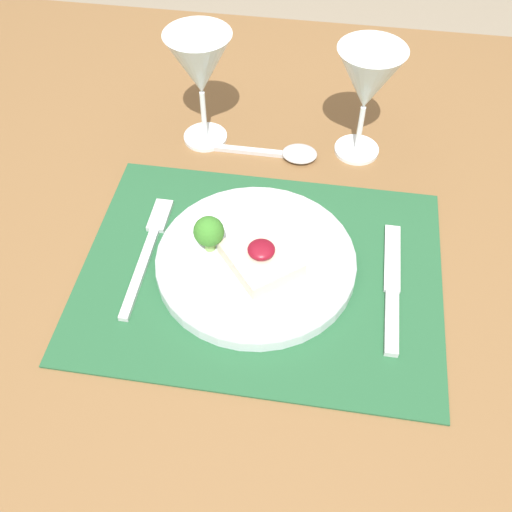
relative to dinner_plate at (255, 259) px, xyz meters
The scene contains 9 objects.
ground_plane 0.79m from the dinner_plate, 39.80° to the right, with size 8.00×8.00×0.00m, color gray.
dining_table 0.09m from the dinner_plate, 39.80° to the right, with size 1.56×1.26×0.78m.
placemat 0.02m from the dinner_plate, 39.80° to the right, with size 0.45×0.35×0.00m, color #235633.
dinner_plate is the anchor object (origin of this frame).
fork 0.14m from the dinner_plate, behind, with size 0.02×0.20×0.01m.
knife 0.17m from the dinner_plate, ahead, with size 0.02×0.20×0.01m.
spoon 0.22m from the dinner_plate, 86.25° to the left, with size 0.19×0.04×0.02m.
wine_glass_near 0.30m from the dinner_plate, 64.69° to the left, with size 0.10×0.10×0.17m.
wine_glass_far 0.29m from the dinner_plate, 115.50° to the left, with size 0.10×0.10×0.18m.
Camera 1 is at (0.07, -0.47, 1.37)m, focal length 42.00 mm.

